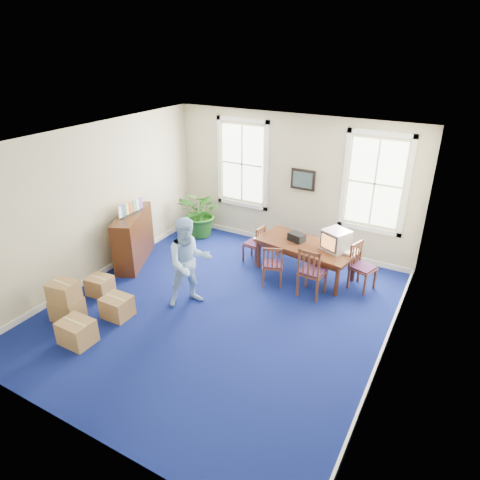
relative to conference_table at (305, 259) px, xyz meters
The scene contains 25 objects.
floor 2.29m from the conference_table, 112.78° to the right, with size 6.50×6.50×0.00m, color navy.
ceiling 3.63m from the conference_table, 112.78° to the right, with size 6.50×6.50×0.00m, color white.
wall_back 1.91m from the conference_table, 127.05° to the left, with size 6.50×6.50×0.00m, color #BCB290.
wall_front 5.55m from the conference_table, 99.33° to the right, with size 6.50×6.50×0.00m, color #BCB290.
wall_left 4.57m from the conference_table, 151.69° to the right, with size 6.50×6.50×0.00m, color #BCB290.
wall_right 3.23m from the conference_table, 44.53° to the right, with size 6.50×6.50×0.00m, color #BCB290.
baseboard_back 1.46m from the conference_table, 127.77° to the left, with size 6.00×0.04×0.12m, color white.
baseboard_left 4.39m from the conference_table, 151.50° to the right, with size 0.04×6.50×0.12m, color white.
baseboard_right 2.97m from the conference_table, 44.93° to the right, with size 0.04×6.50×0.12m, color white.
window_left 2.90m from the conference_table, 152.32° to the left, with size 1.40×0.12×2.20m, color white, non-canonical shape.
window_right 2.17m from the conference_table, 48.14° to the left, with size 1.40×0.12×2.20m, color white, non-canonical shape.
wall_picture 1.87m from the conference_table, 117.43° to the left, with size 0.58×0.06×0.48m, color black, non-canonical shape.
conference_table is the anchor object (origin of this frame).
crt_tv 0.85m from the conference_table, ahead, with size 0.48×0.52×0.43m, color #B7B7BC, non-canonical shape.
game_console 0.99m from the conference_table, ahead, with size 0.14×0.18×0.04m, color white.
equipment_bag 0.51m from the conference_table, 168.69° to the left, with size 0.35×0.22×0.17m, color black.
chair_near_left 0.85m from the conference_table, 120.96° to the right, with size 0.41×0.41×0.92m, color brown, non-canonical shape.
chair_near_right 0.86m from the conference_table, 59.04° to the right, with size 0.48×0.48×1.06m, color brown, non-canonical shape.
chair_end_left 1.25m from the conference_table, behind, with size 0.40×0.40×0.89m, color brown, non-canonical shape.
chair_end_right 1.25m from the conference_table, ahead, with size 0.44×0.44×0.98m, color brown, non-canonical shape.
man 2.67m from the conference_table, 125.21° to the right, with size 0.87×0.67×1.77m, color #9BC5F8.
credenza 3.88m from the conference_table, 159.73° to the right, with size 0.46×1.60×1.25m, color #442110.
brochure_rack 3.98m from the conference_table, 159.61° to the right, with size 0.12×0.67×0.30m, color #99999E, non-canonical shape.
potted_plant 3.11m from the conference_table, 169.37° to the left, with size 1.14×0.99×1.26m, color #1C5816.
cardboard_boxes 4.65m from the conference_table, 129.87° to the right, with size 1.39×1.39×0.80m, color #A57A47, non-canonical shape.
Camera 1 is at (3.63, -5.73, 4.69)m, focal length 32.00 mm.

